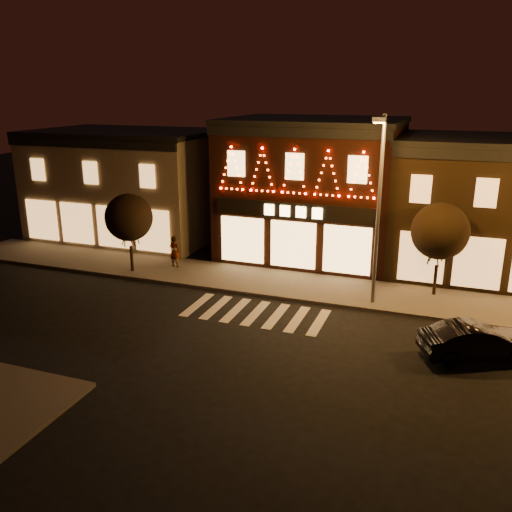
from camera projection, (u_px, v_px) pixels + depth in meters
The scene contains 10 objects.
ground at pixel (221, 351), 21.55m from camera, with size 120.00×120.00×0.00m, color black.
sidewalk_far at pixel (319, 288), 28.04m from camera, with size 44.00×4.00×0.15m, color #47423D.
building_left at pixel (129, 184), 37.29m from camera, with size 12.20×8.28×7.30m.
building_pulp at pixel (313, 188), 32.85m from camera, with size 10.20×8.34×8.30m.
building_right_a at pixel (480, 206), 29.85m from camera, with size 9.20×8.28×7.50m.
streetlamp_mid at pixel (379, 197), 24.30m from camera, with size 0.55×2.00×8.76m.
tree_left at pixel (129, 218), 29.64m from camera, with size 2.61×2.61×4.36m.
tree_right at pixel (440, 231), 26.09m from camera, with size 2.76×2.76×4.61m.
dark_sedan at pixel (477, 342), 20.74m from camera, with size 1.49×4.26×1.40m, color black.
pedestrian at pixel (175, 251), 30.95m from camera, with size 0.66×0.44×1.82m, color gray.
Camera 1 is at (8.02, -17.80, 9.96)m, focal length 38.13 mm.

